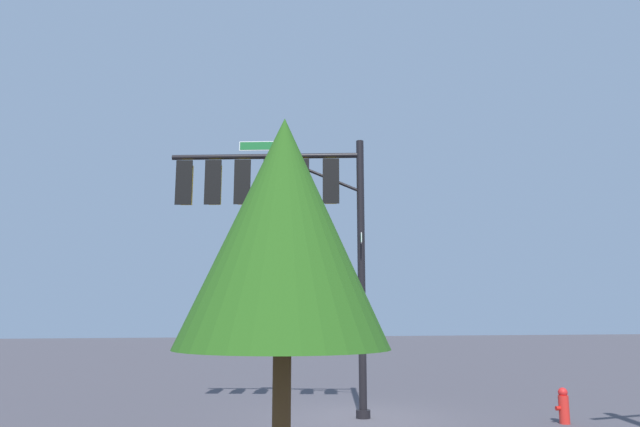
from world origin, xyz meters
name	(u,v)px	position (x,y,z in m)	size (l,w,h in m)	color
ground_plane	(363,418)	(0.00, 0.00, 0.00)	(120.00, 120.00, 0.00)	#454249
signal_pole_assembly	(279,200)	(2.12, -0.58, 5.58)	(5.17, 1.99, 7.23)	black
fire_hydrant	(564,406)	(-4.45, 1.74, 0.41)	(0.33, 0.24, 0.83)	red
tree_near	(284,230)	(2.94, 5.97, 3.78)	(3.17, 3.17, 5.56)	#54381D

